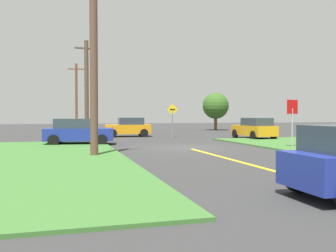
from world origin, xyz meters
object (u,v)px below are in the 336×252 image
object	(u,v)px
stop_sign	(292,114)
direction_sign	(172,117)
parked_car_near_building	(78,132)
utility_pole_mid	(87,88)
utility_pole_near	(94,60)
oak_tree_left	(216,106)
car_approaching_junction	(128,127)
utility_pole_far	(76,96)
car_on_crossroad	(254,128)

from	to	relation	value
stop_sign	direction_sign	world-z (taller)	direction_sign
parked_car_near_building	utility_pole_mid	bearing A→B (deg)	89.82
parked_car_near_building	utility_pole_near	bearing A→B (deg)	-78.37
direction_sign	oak_tree_left	bearing A→B (deg)	54.13
car_approaching_junction	utility_pole_near	size ratio (longest dim) A/B	0.47
utility_pole_mid	car_approaching_junction	bearing A→B (deg)	24.14
utility_pole_mid	utility_pole_far	size ratio (longest dim) A/B	1.01
stop_sign	utility_pole_far	world-z (taller)	utility_pole_far
car_on_crossroad	direction_sign	xyz separation A→B (m)	(-5.76, 2.97, 0.90)
car_approaching_junction	utility_pole_mid	distance (m)	5.00
utility_pole_mid	oak_tree_left	bearing A→B (deg)	36.21
car_approaching_junction	direction_sign	world-z (taller)	direction_sign
car_approaching_junction	direction_sign	size ratio (longest dim) A/B	1.44
stop_sign	parked_car_near_building	world-z (taller)	stop_sign
car_approaching_junction	utility_pole_mid	bearing A→B (deg)	27.67
stop_sign	oak_tree_left	distance (m)	24.18
stop_sign	utility_pole_near	xyz separation A→B (m)	(-10.87, -1.22, 2.38)
parked_car_near_building	car_on_crossroad	xyz separation A→B (m)	(13.38, 2.18, -0.00)
utility_pole_far	car_on_crossroad	bearing A→B (deg)	-53.06
car_approaching_junction	oak_tree_left	bearing A→B (deg)	-137.31
stop_sign	parked_car_near_building	distance (m)	12.77
car_on_crossroad	utility_pole_far	world-z (taller)	utility_pole_far
utility_pole_mid	utility_pole_far	bearing A→B (deg)	91.63
stop_sign	car_on_crossroad	size ratio (longest dim) A/B	0.64
car_on_crossroad	direction_sign	world-z (taller)	direction_sign
stop_sign	utility_pole_mid	bearing A→B (deg)	-61.01
car_approaching_junction	direction_sign	distance (m)	4.19
direction_sign	stop_sign	bearing A→B (deg)	-71.44
utility_pole_near	utility_pole_far	size ratio (longest dim) A/B	1.10
utility_pole_mid	direction_sign	size ratio (longest dim) A/B	2.80
stop_sign	utility_pole_far	distance (m)	27.42
utility_pole_mid	utility_pole_far	world-z (taller)	utility_pole_mid
utility_pole_near	direction_sign	world-z (taller)	utility_pole_near
utility_pole_near	utility_pole_far	world-z (taller)	utility_pole_near
car_approaching_junction	utility_pole_mid	xyz separation A→B (m)	(-3.56, -1.59, 3.12)
car_approaching_junction	car_on_crossroad	distance (m)	10.52
utility_pole_mid	stop_sign	bearing A→B (deg)	-48.90
direction_sign	car_approaching_junction	bearing A→B (deg)	141.04
car_approaching_junction	car_on_crossroad	size ratio (longest dim) A/B	0.93
stop_sign	car_approaching_junction	bearing A→B (deg)	-75.22
car_on_crossroad	parked_car_near_building	bearing A→B (deg)	97.06
parked_car_near_building	utility_pole_near	xyz separation A→B (m)	(0.44, -7.05, 3.48)
utility_pole_mid	oak_tree_left	size ratio (longest dim) A/B	1.70
utility_pole_near	car_on_crossroad	bearing A→B (deg)	35.48
car_approaching_junction	utility_pole_far	distance (m)	12.62
car_approaching_junction	utility_pole_far	xyz separation A→B (m)	(-3.93, 11.58, 3.14)
direction_sign	car_on_crossroad	bearing A→B (deg)	-27.28
parked_car_near_building	car_approaching_junction	size ratio (longest dim) A/B	1.11
direction_sign	oak_tree_left	distance (m)	15.57
car_on_crossroad	direction_sign	size ratio (longest dim) A/B	1.54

